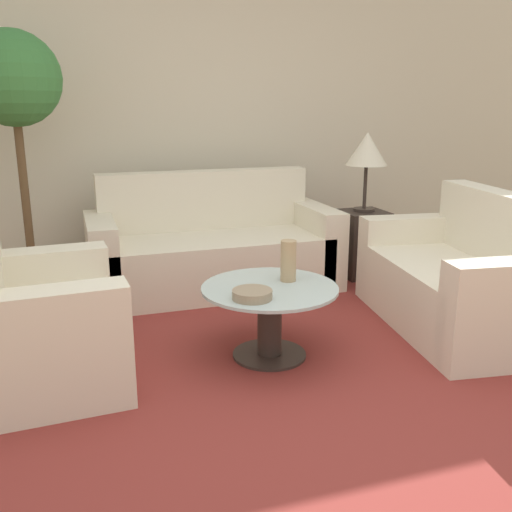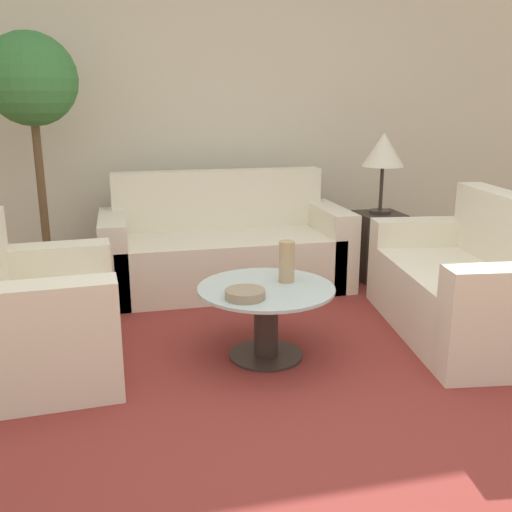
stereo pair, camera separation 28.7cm
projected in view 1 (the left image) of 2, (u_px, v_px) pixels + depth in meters
ground_plane at (333, 425)px, 2.65m from camera, size 14.00×14.00×0.00m
wall_back at (190, 120)px, 5.02m from camera, size 10.00×0.06×2.60m
rug at (269, 355)px, 3.37m from camera, size 3.60×3.64×0.01m
sofa_main at (212, 251)px, 4.58m from camera, size 1.93×0.82×0.91m
armchair at (34, 329)px, 3.00m from camera, size 0.81×1.03×0.88m
loveseat at (462, 283)px, 3.76m from camera, size 0.97×1.54×0.89m
coffee_table at (270, 312)px, 3.30m from camera, size 0.79×0.79×0.43m
side_table at (362, 244)px, 4.88m from camera, size 0.36×0.36×0.56m
table_lamp at (367, 151)px, 4.67m from camera, size 0.34×0.34×0.65m
potted_plant at (16, 107)px, 3.94m from camera, size 0.66×0.66×1.94m
vase at (288, 261)px, 3.33m from camera, size 0.09×0.09×0.24m
bowl at (252, 294)px, 3.05m from camera, size 0.22×0.22×0.05m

